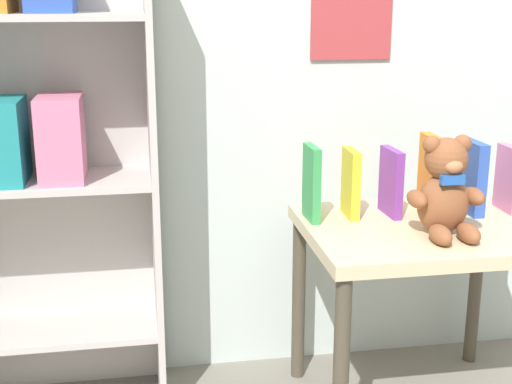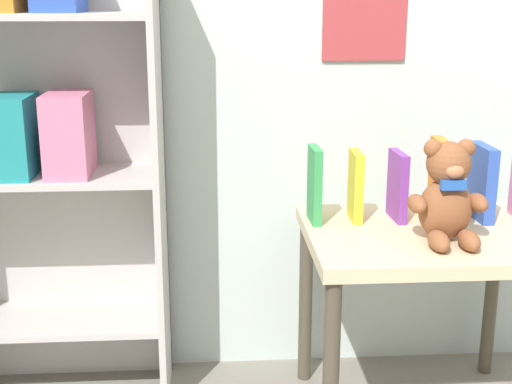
% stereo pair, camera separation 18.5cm
% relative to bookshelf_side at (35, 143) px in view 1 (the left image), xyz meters
% --- Properties ---
extents(bookshelf_side, '(0.63, 0.27, 1.33)m').
position_rel_bookshelf_side_xyz_m(bookshelf_side, '(0.00, 0.00, 0.00)').
color(bookshelf_side, '#BCB7B2').
rests_on(bookshelf_side, ground_plane).
extents(display_table, '(0.63, 0.51, 0.55)m').
position_rel_bookshelf_side_xyz_m(display_table, '(1.01, -0.22, -0.29)').
color(display_table, beige).
rests_on(display_table, ground_plane).
extents(teddy_bear, '(0.20, 0.18, 0.26)m').
position_rel_bookshelf_side_xyz_m(teddy_bear, '(1.03, -0.30, -0.10)').
color(teddy_bear, brown).
rests_on(teddy_bear, display_table).
extents(book_standing_green, '(0.03, 0.11, 0.20)m').
position_rel_bookshelf_side_xyz_m(book_standing_green, '(0.73, -0.12, -0.11)').
color(book_standing_green, '#33934C').
rests_on(book_standing_green, display_table).
extents(book_standing_yellow, '(0.03, 0.11, 0.19)m').
position_rel_bookshelf_side_xyz_m(book_standing_yellow, '(0.84, -0.10, -0.12)').
color(book_standing_yellow, gold).
rests_on(book_standing_yellow, display_table).
extents(book_standing_purple, '(0.03, 0.12, 0.19)m').
position_rel_bookshelf_side_xyz_m(book_standing_purple, '(0.95, -0.11, -0.12)').
color(book_standing_purple, purple).
rests_on(book_standing_purple, display_table).
extents(book_standing_orange, '(0.03, 0.13, 0.22)m').
position_rel_bookshelf_side_xyz_m(book_standing_orange, '(1.07, -0.11, -0.10)').
color(book_standing_orange, orange).
rests_on(book_standing_orange, display_table).
extents(book_standing_blue, '(0.03, 0.14, 0.20)m').
position_rel_bookshelf_side_xyz_m(book_standing_blue, '(1.18, -0.12, -0.11)').
color(book_standing_blue, '#2D51B7').
rests_on(book_standing_blue, display_table).
extents(book_standing_pink, '(0.03, 0.11, 0.19)m').
position_rel_bookshelf_side_xyz_m(book_standing_pink, '(1.30, -0.13, -0.12)').
color(book_standing_pink, '#D17093').
rests_on(book_standing_pink, display_table).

